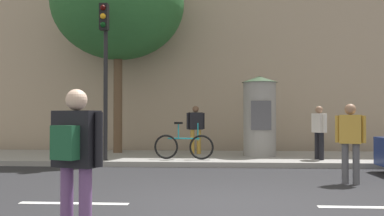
% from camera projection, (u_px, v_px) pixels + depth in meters
% --- Properties ---
extents(ground_plane, '(80.00, 80.00, 0.00)m').
position_uv_depth(ground_plane, '(222.00, 205.00, 6.92)').
color(ground_plane, '#232326').
extents(sidewalk_curb, '(36.00, 4.00, 0.15)m').
position_uv_depth(sidewalk_curb, '(221.00, 158.00, 13.91)').
color(sidewalk_curb, gray).
rests_on(sidewalk_curb, ground_plane).
extents(lane_markings, '(25.80, 0.16, 0.01)m').
position_uv_depth(lane_markings, '(222.00, 205.00, 6.92)').
color(lane_markings, silver).
rests_on(lane_markings, ground_plane).
extents(building_backdrop, '(36.00, 5.00, 9.79)m').
position_uv_depth(building_backdrop, '(221.00, 36.00, 18.98)').
color(building_backdrop, tan).
rests_on(building_backdrop, ground_plane).
extents(traffic_light, '(0.24, 0.45, 4.45)m').
position_uv_depth(traffic_light, '(105.00, 56.00, 12.43)').
color(traffic_light, black).
rests_on(traffic_light, sidewalk_curb).
extents(poster_column, '(1.14, 1.14, 2.54)m').
position_uv_depth(poster_column, '(260.00, 115.00, 13.88)').
color(poster_column, gray).
rests_on(poster_column, sidewalk_curb).
extents(street_tree, '(4.58, 4.58, 7.12)m').
position_uv_depth(street_tree, '(118.00, 4.00, 15.14)').
color(street_tree, brown).
rests_on(street_tree, sidewalk_curb).
extents(pedestrian_tallest, '(0.64, 0.48, 1.72)m').
position_uv_depth(pedestrian_tallest, '(75.00, 152.00, 4.73)').
color(pedestrian_tallest, '#724C84').
rests_on(pedestrian_tallest, ground_plane).
extents(pedestrian_with_bag, '(0.58, 0.48, 1.67)m').
position_uv_depth(pedestrian_with_bag, '(351.00, 136.00, 9.11)').
color(pedestrian_with_bag, '#4C4C51').
rests_on(pedestrian_with_bag, ground_plane).
extents(pedestrian_in_light_jacket, '(0.60, 0.36, 1.60)m').
position_uv_depth(pedestrian_in_light_jacket, '(196.00, 126.00, 14.56)').
color(pedestrian_in_light_jacket, '#B78C33').
rests_on(pedestrian_in_light_jacket, sidewalk_curb).
extents(pedestrian_with_backpack, '(0.39, 0.53, 1.56)m').
position_uv_depth(pedestrian_with_backpack, '(319.00, 129.00, 12.67)').
color(pedestrian_with_backpack, black).
rests_on(pedestrian_with_backpack, sidewalk_curb).
extents(bicycle_leaning, '(1.77, 0.24, 1.09)m').
position_uv_depth(bicycle_leaning, '(184.00, 146.00, 12.74)').
color(bicycle_leaning, black).
rests_on(bicycle_leaning, sidewalk_curb).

